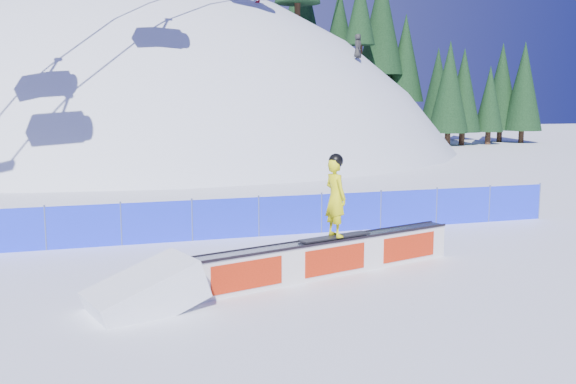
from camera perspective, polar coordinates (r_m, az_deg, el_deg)
name	(u,v)px	position (r m, az deg, el deg)	size (l,w,h in m)	color
ground	(266,279)	(14.87, -1.95, -7.70)	(160.00, 160.00, 0.00)	white
snow_hill	(143,351)	(60.12, -12.76, -13.60)	(64.00, 64.00, 64.00)	silver
treeline	(408,40)	(61.78, 10.63, 13.16)	(25.43, 12.45, 19.53)	#352115
safety_fence	(226,219)	(19.00, -5.53, -2.37)	(22.05, 0.05, 1.30)	#1A30F6
rail_box	(329,257)	(15.09, 3.69, -5.79)	(7.08, 2.57, 0.87)	silver
snow_ramp	(146,309)	(13.06, -12.54, -10.16)	(2.09, 1.39, 0.78)	white
snowboarder	(335,197)	(14.92, 4.24, -0.41)	(1.91, 0.87, 1.98)	black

